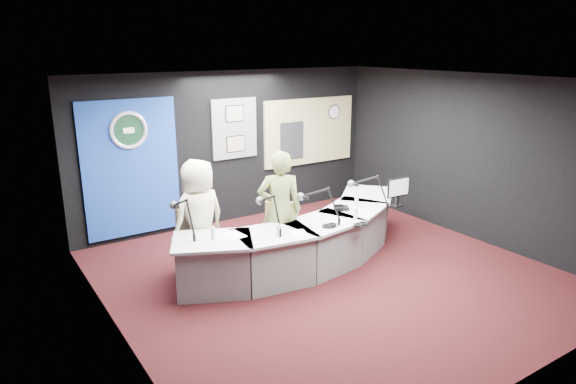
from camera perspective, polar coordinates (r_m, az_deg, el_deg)
ground at (r=7.63m, az=4.62°, el=-9.14°), size 6.00×6.00×0.00m
ceiling at (r=6.91m, az=5.16°, el=12.34°), size 6.00×6.00×0.02m
wall_back at (r=9.62m, az=-6.25°, el=4.95°), size 6.00×0.02×2.80m
wall_front at (r=5.25m, az=25.61°, el=-6.15°), size 6.00×0.02×2.80m
wall_left at (r=5.86m, az=-18.94°, el=-3.19°), size 0.02×6.00×2.80m
wall_right at (r=9.26m, az=19.68°, el=3.66°), size 0.02×6.00×2.80m
broadcast_desk at (r=7.85m, az=1.93°, el=-5.34°), size 4.50×1.90×0.75m
backdrop_panel at (r=8.94m, az=-17.02°, el=2.49°), size 1.60×0.05×2.30m
agency_seal at (r=8.78m, az=-17.29°, el=6.56°), size 0.63×0.07×0.63m
seal_center at (r=8.78m, az=-17.30°, el=6.57°), size 0.48×0.01×0.48m
pinboard at (r=9.55m, az=-5.96°, el=7.01°), size 0.90×0.04×1.10m
framed_photo_upper at (r=9.48m, az=-5.93°, el=8.66°), size 0.34×0.02×0.27m
framed_photo_lower at (r=9.57m, az=-5.83°, el=5.34°), size 0.34×0.02×0.27m
booth_window_frame at (r=10.46m, az=2.40°, el=6.77°), size 2.12×0.06×1.32m
booth_glow at (r=10.46m, az=2.43°, el=6.76°), size 2.00×0.02×1.20m
equipment_rack at (r=10.21m, az=0.42°, el=5.70°), size 0.55×0.02×0.75m
wall_clock at (r=10.75m, az=5.14°, el=8.86°), size 0.28×0.01×0.28m
armchair_left at (r=7.58m, az=-9.70°, el=-5.40°), size 0.60×0.60×1.00m
armchair_right at (r=7.67m, az=-0.90°, el=-4.68°), size 0.82×0.82×1.05m
draped_jacket at (r=7.75m, az=-10.52°, el=-3.99°), size 0.51×0.13×0.70m
person_man at (r=7.45m, az=-9.83°, el=-2.85°), size 0.93×0.70×1.71m
person_woman at (r=7.55m, az=-0.91°, el=-2.04°), size 0.78×0.68×1.79m
computer_monitor at (r=8.30m, az=12.11°, el=0.53°), size 0.46×0.04×0.32m
desk_phone at (r=8.07m, az=5.95°, el=-1.80°), size 0.27×0.25×0.05m
headphones_near at (r=7.43m, az=8.10°, el=-3.55°), size 0.22×0.22×0.04m
headphones_far at (r=7.33m, az=4.62°, el=-3.71°), size 0.22×0.22×0.04m
paper_stack at (r=7.04m, az=-6.09°, el=-4.76°), size 0.27×0.36×0.00m
notepad at (r=7.05m, az=1.25°, el=-4.62°), size 0.28×0.33×0.00m
boom_mic_a at (r=7.06m, az=-11.55°, el=-2.36°), size 0.16×0.74×0.60m
boom_mic_b at (r=7.10m, az=-2.04°, el=-1.92°), size 0.17×0.74×0.60m
boom_mic_c at (r=7.42m, az=3.54°, el=-1.13°), size 0.42×0.66×0.60m
boom_mic_d at (r=8.19m, az=9.01°, el=0.36°), size 0.40×0.67×0.60m
water_bottles at (r=7.53m, az=3.26°, el=-2.56°), size 3.25×0.55×0.18m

